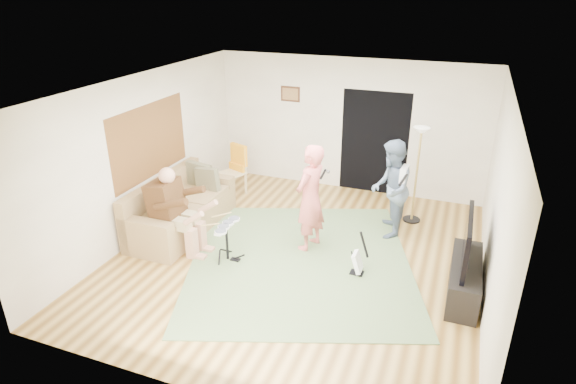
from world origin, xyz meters
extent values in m
plane|color=brown|center=(0.00, 0.00, 0.00)|extent=(6.00, 6.00, 0.00)
plane|color=white|center=(0.00, 0.00, 2.70)|extent=(6.00, 6.00, 0.00)
plane|color=brown|center=(-2.74, 0.20, 1.55)|extent=(0.00, 2.05, 2.05)
plane|color=black|center=(0.55, 2.99, 1.05)|extent=(2.10, 0.00, 2.10)
cube|color=#3F2314|center=(-1.25, 2.99, 1.90)|extent=(0.42, 0.03, 0.32)
cube|color=#5A7547|center=(0.08, -0.13, 0.01)|extent=(4.43, 4.66, 0.02)
cube|color=#9B7B4D|center=(-2.20, 0.16, 0.23)|extent=(0.92, 1.84, 0.45)
cube|color=#9B7B4D|center=(-2.59, 0.16, 0.46)|extent=(0.17, 2.27, 0.92)
cube|color=#9B7B4D|center=(-2.20, 1.19, 0.32)|extent=(0.92, 0.22, 0.65)
cube|color=#9B7B4D|center=(-2.20, -0.86, 0.32)|extent=(0.92, 0.22, 0.65)
cube|color=#482B14|center=(-2.05, -0.49, 0.85)|extent=(0.40, 0.51, 0.65)
sphere|color=tan|center=(-1.98, -0.49, 1.29)|extent=(0.26, 0.26, 0.26)
cylinder|color=black|center=(-1.00, -0.49, 0.30)|extent=(0.04, 0.04, 0.57)
cube|color=white|center=(-1.00, -0.49, 0.58)|extent=(0.11, 0.57, 0.03)
imported|color=#D5615C|center=(0.08, 0.34, 0.88)|extent=(0.58, 0.73, 1.77)
imported|color=slate|center=(1.19, 1.26, 0.84)|extent=(0.75, 0.90, 1.68)
cube|color=black|center=(1.00, -0.17, 0.01)|extent=(0.20, 0.16, 0.03)
cube|color=white|center=(1.00, -0.17, 0.21)|extent=(0.15, 0.23, 0.31)
cylinder|color=black|center=(1.08, -0.17, 0.52)|extent=(0.16, 0.04, 0.40)
cylinder|color=black|center=(1.53, 1.92, 0.01)|extent=(0.32, 0.32, 0.03)
cylinder|color=tan|center=(1.53, 1.92, 0.85)|extent=(0.04, 0.04, 1.67)
cone|color=white|center=(1.53, 1.92, 1.71)|extent=(0.28, 0.28, 0.11)
cube|color=beige|center=(-2.07, 1.83, 0.47)|extent=(0.56, 0.56, 0.04)
cube|color=#FFA71A|center=(-2.07, 2.02, 0.81)|extent=(0.42, 0.23, 0.43)
cube|color=black|center=(2.50, -0.14, 0.25)|extent=(0.40, 1.40, 0.50)
cube|color=black|center=(2.45, -0.14, 0.85)|extent=(0.06, 1.17, 0.69)
camera|label=1|loc=(2.20, -6.25, 4.03)|focal=30.00mm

